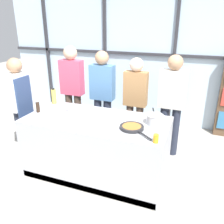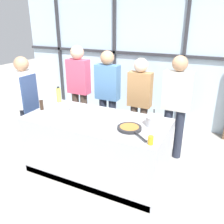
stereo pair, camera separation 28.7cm
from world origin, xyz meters
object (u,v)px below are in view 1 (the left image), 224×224
object	(u,v)px
frying_pan	(132,127)
saucepan	(155,119)
chef	(20,102)
spectator_far_right	(172,100)
spectator_center_left	(102,92)
oil_bottle	(54,96)
spectator_center_right	(135,98)
spectator_far_left	(72,87)
white_plate	(55,122)
juice_glass_near	(156,138)
pepper_grinder	(38,107)
mixing_bowl	(74,109)

from	to	relation	value
frying_pan	saucepan	size ratio (longest dim) A/B	1.15
chef	spectator_far_right	world-z (taller)	spectator_far_right
spectator_center_left	oil_bottle	size ratio (longest dim) A/B	6.46
spectator_far_right	spectator_center_right	bearing A→B (deg)	-0.00
spectator_far_left	white_plate	distance (m)	1.38
frying_pan	white_plate	world-z (taller)	frying_pan
spectator_far_right	juice_glass_near	world-z (taller)	spectator_far_right
chef	saucepan	distance (m)	2.23
pepper_grinder	spectator_far_left	bearing A→B (deg)	89.27
chef	saucepan	world-z (taller)	chef
juice_glass_near	saucepan	bearing A→B (deg)	102.77
frying_pan	juice_glass_near	world-z (taller)	juice_glass_near
spectator_center_right	spectator_far_right	bearing A→B (deg)	180.00
spectator_far_left	pepper_grinder	size ratio (longest dim) A/B	9.46
saucepan	chef	bearing A→B (deg)	-179.00
spectator_far_left	juice_glass_near	size ratio (longest dim) A/B	17.27
mixing_bowl	white_plate	bearing A→B (deg)	-92.80
white_plate	juice_glass_near	bearing A→B (deg)	-2.70
spectator_far_right	frying_pan	distance (m)	1.16
spectator_far_right	pepper_grinder	size ratio (longest dim) A/B	9.13
chef	saucepan	xyz separation A→B (m)	(2.23, 0.04, 0.01)
spectator_far_left	spectator_center_right	xyz separation A→B (m)	(1.24, 0.00, -0.08)
chef	mixing_bowl	xyz separation A→B (m)	(0.97, 0.08, -0.02)
white_plate	oil_bottle	size ratio (longest dim) A/B	0.97
spectator_center_right	spectator_far_right	world-z (taller)	spectator_far_right
spectator_far_right	frying_pan	world-z (taller)	spectator_far_right
oil_bottle	juice_glass_near	bearing A→B (deg)	-21.75
mixing_bowl	spectator_center_left	bearing A→B (deg)	80.41
spectator_far_left	spectator_center_left	size ratio (longest dim) A/B	1.03
spectator_center_right	pepper_grinder	world-z (taller)	spectator_center_right
spectator_far_right	chef	bearing A→B (deg)	20.74
spectator_center_left	juice_glass_near	size ratio (longest dim) A/B	16.71
saucepan	white_plate	distance (m)	1.36
oil_bottle	pepper_grinder	size ratio (longest dim) A/B	1.42
oil_bottle	juice_glass_near	size ratio (longest dim) A/B	2.59
frying_pan	pepper_grinder	bearing A→B (deg)	177.50
spectator_center_right	frying_pan	size ratio (longest dim) A/B	3.42
frying_pan	spectator_far_right	bearing A→B (deg)	72.17
pepper_grinder	mixing_bowl	bearing A→B (deg)	25.14
saucepan	mixing_bowl	bearing A→B (deg)	178.07
spectator_center_left	oil_bottle	world-z (taller)	spectator_center_left
chef	spectator_far_right	bearing A→B (deg)	110.74
saucepan	oil_bottle	bearing A→B (deg)	172.40
spectator_center_left	frying_pan	world-z (taller)	spectator_center_left
chef	spectator_far_right	xyz separation A→B (m)	(2.34, 0.89, 0.03)
chef	oil_bottle	distance (m)	0.55
mixing_bowl	chef	bearing A→B (deg)	-175.16
chef	spectator_far_left	bearing A→B (deg)	151.48
chef	white_plate	size ratio (longest dim) A/B	6.44
saucepan	white_plate	xyz separation A→B (m)	(-1.29, -0.45, -0.07)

